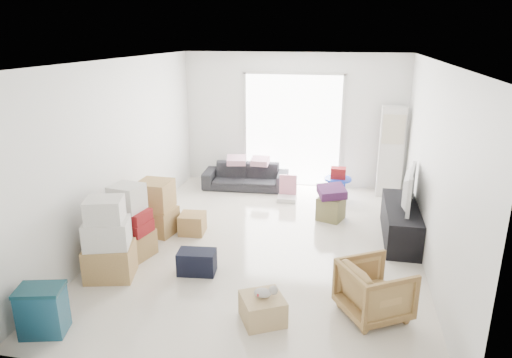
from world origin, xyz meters
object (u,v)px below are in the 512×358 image
at_px(storage_bins, 43,310).
at_px(ottoman, 331,208).
at_px(tv_console, 400,222).
at_px(television, 402,202).
at_px(kids_table, 338,177).
at_px(sofa, 246,172).
at_px(wood_crate, 263,309).
at_px(ac_tower, 391,152).
at_px(armchair, 375,288).

distance_m(storage_bins, ottoman, 4.70).
xyz_separation_m(tv_console, television, (0.00, 0.00, 0.34)).
bearing_deg(ottoman, kids_table, 85.78).
distance_m(sofa, wood_crate, 4.57).
bearing_deg(television, ac_tower, 11.11).
height_order(sofa, kids_table, sofa).
height_order(sofa, storage_bins, sofa).
distance_m(tv_console, ottoman, 1.22).
xyz_separation_m(television, ottoman, (-1.08, 0.56, -0.41)).
xyz_separation_m(ac_tower, tv_console, (0.05, -2.03, -0.61)).
bearing_deg(sofa, wood_crate, -78.56).
bearing_deg(television, storage_bins, 139.17).
xyz_separation_m(television, armchair, (-0.47, -2.17, -0.26)).
bearing_deg(sofa, television, -36.90).
relative_size(tv_console, wood_crate, 3.64).
bearing_deg(ac_tower, wood_crate, -109.65).
bearing_deg(wood_crate, storage_bins, -162.92).
distance_m(ac_tower, armchair, 4.25).
relative_size(sofa, storage_bins, 3.17).
height_order(tv_console, storage_bins, storage_bins).
distance_m(television, ottoman, 1.28).
bearing_deg(ac_tower, armchair, -95.75).
xyz_separation_m(sofa, armchair, (2.40, -4.05, 0.01)).
bearing_deg(armchair, kids_table, -23.07).
relative_size(tv_console, storage_bins, 2.98).
xyz_separation_m(ac_tower, sofa, (-2.83, -0.15, -0.54)).
height_order(ac_tower, kids_table, ac_tower).
bearing_deg(ottoman, storage_bins, -126.77).
height_order(television, kids_table, television).
xyz_separation_m(sofa, ottoman, (1.79, -1.32, -0.14)).
distance_m(television, sofa, 3.44).
bearing_deg(ac_tower, television, -88.59).
bearing_deg(kids_table, ac_tower, 26.85).
bearing_deg(armchair, tv_console, -43.63).
bearing_deg(armchair, storage_bins, 75.59).
relative_size(television, sofa, 0.59).
xyz_separation_m(television, sofa, (-2.88, 1.88, -0.27)).
bearing_deg(sofa, storage_bins, -105.17).
bearing_deg(television, armchair, 177.40).
bearing_deg(wood_crate, ac_tower, 70.35).
bearing_deg(tv_console, storage_bins, -140.52).
bearing_deg(tv_console, ac_tower, 91.41).
height_order(tv_console, ottoman, tv_console).
bearing_deg(ottoman, sofa, 143.64).
xyz_separation_m(tv_console, kids_table, (-1.01, 1.54, 0.19)).
height_order(kids_table, wood_crate, kids_table).
xyz_separation_m(storage_bins, ottoman, (2.82, 3.77, -0.07)).
bearing_deg(television, tv_console, 0.00).
xyz_separation_m(ac_tower, television, (0.05, -2.03, -0.27)).
relative_size(tv_console, television, 1.59).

